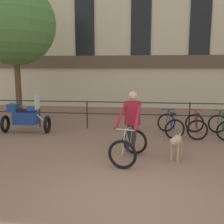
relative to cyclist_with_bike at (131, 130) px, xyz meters
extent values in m
plane|color=#7A5B4C|center=(0.07, -2.02, -0.76)|extent=(60.00, 60.00, 0.00)
cylinder|color=#232326|center=(-3.68, 3.18, -0.24)|extent=(0.05, 0.05, 1.05)
cylinder|color=#232326|center=(-1.80, 3.18, -0.24)|extent=(0.05, 0.05, 1.05)
cylinder|color=#232326|center=(0.07, 3.18, -0.24)|extent=(0.05, 0.05, 1.05)
cylinder|color=#232326|center=(1.95, 3.18, -0.24)|extent=(0.05, 0.05, 1.05)
cylinder|color=#232326|center=(0.07, 3.18, 0.26)|extent=(15.00, 0.04, 0.04)
cylinder|color=#232326|center=(0.07, 3.18, -0.19)|extent=(15.00, 0.04, 0.04)
cube|color=beige|center=(0.07, 8.98, 3.72)|extent=(18.00, 0.60, 8.96)
cube|color=brown|center=(0.07, 8.62, 1.84)|extent=(17.10, 0.12, 0.70)
cube|color=black|center=(-6.23, 8.65, 4.17)|extent=(1.10, 0.06, 5.02)
cube|color=black|center=(-3.08, 8.65, 4.17)|extent=(1.10, 0.06, 5.02)
cube|color=black|center=(0.07, 8.65, 4.17)|extent=(1.10, 0.06, 5.02)
cube|color=black|center=(3.22, 8.65, 4.17)|extent=(1.10, 0.06, 5.02)
torus|color=black|center=(-0.15, -0.67, -0.42)|extent=(0.68, 0.22, 0.68)
torus|color=black|center=(0.09, 0.40, -0.42)|extent=(0.68, 0.22, 0.68)
cylinder|color=#9E998E|center=(-0.06, -0.25, -0.19)|extent=(0.14, 0.49, 0.60)
cylinder|color=#9E998E|center=(0.02, 0.07, -0.22)|extent=(0.09, 0.23, 0.52)
cylinder|color=#9E998E|center=(-0.03, -0.16, 0.07)|extent=(0.18, 0.66, 0.10)
cylinder|color=#9E998E|center=(0.04, 0.19, -0.45)|extent=(0.12, 0.44, 0.08)
cylinder|color=#9E998E|center=(0.06, 0.28, -0.19)|extent=(0.08, 0.26, 0.47)
cylinder|color=#9E998E|center=(-0.13, -0.57, -0.16)|extent=(0.08, 0.23, 0.54)
cylinder|color=#9E998E|center=(-0.11, -0.48, 0.10)|extent=(0.48, 0.14, 0.03)
cube|color=black|center=(0.04, 0.17, 0.06)|extent=(0.17, 0.26, 0.05)
cube|color=maroon|center=(0.04, 0.17, 0.39)|extent=(0.40, 0.29, 0.60)
sphere|color=tan|center=(0.04, 0.17, 0.83)|extent=(0.22, 0.22, 0.22)
cylinder|color=maroon|center=(-0.24, -0.11, 0.37)|extent=(0.29, 0.70, 0.60)
cylinder|color=maroon|center=(0.17, -0.20, 0.37)|extent=(0.17, 0.72, 0.60)
cylinder|color=black|center=(-0.05, 0.09, -0.25)|extent=(0.15, 0.32, 0.69)
cylinder|color=black|center=(0.08, 0.05, -0.19)|extent=(0.20, 0.32, 0.58)
ellipsoid|color=tan|center=(1.15, 0.17, -0.30)|extent=(0.42, 0.64, 0.28)
cylinder|color=tan|center=(1.08, -0.05, -0.28)|extent=(0.19, 0.19, 0.17)
sphere|color=tan|center=(1.03, -0.20, -0.22)|extent=(0.18, 0.18, 0.18)
cone|color=tan|center=(1.00, -0.28, -0.24)|extent=(0.13, 0.13, 0.10)
cylinder|color=tan|center=(1.27, 0.51, -0.24)|extent=(0.11, 0.20, 0.11)
cylinder|color=tan|center=(1.02, 0.02, -0.56)|extent=(0.06, 0.06, 0.41)
cylinder|color=tan|center=(1.17, -0.03, -0.56)|extent=(0.06, 0.06, 0.41)
cylinder|color=tan|center=(1.14, 0.38, -0.56)|extent=(0.06, 0.06, 0.41)
cylinder|color=tan|center=(1.29, 0.33, -0.56)|extent=(0.06, 0.06, 0.41)
torus|color=black|center=(-3.04, 2.31, -0.45)|extent=(0.16, 0.63, 0.62)
torus|color=black|center=(-4.55, 2.21, -0.45)|extent=(0.16, 0.63, 0.62)
cube|color=navy|center=(-3.80, 2.26, -0.23)|extent=(0.86, 0.46, 0.44)
ellipsoid|color=navy|center=(-3.61, 2.27, 0.07)|extent=(0.50, 0.35, 0.24)
cube|color=black|center=(-3.90, 2.25, 0.04)|extent=(0.58, 0.34, 0.10)
cylinder|color=#B2B2B7|center=(-3.23, 2.30, -0.27)|extent=(0.43, 0.09, 0.41)
cube|color=silver|center=(-3.36, 2.29, 0.34)|extent=(0.06, 0.44, 0.50)
cube|color=navy|center=(-4.23, 2.23, 0.13)|extent=(0.34, 0.38, 0.28)
torus|color=black|center=(1.13, 3.05, -0.43)|extent=(0.66, 0.17, 0.66)
torus|color=black|center=(1.31, 2.02, -0.43)|extent=(0.66, 0.17, 0.66)
cylinder|color=navy|center=(1.20, 2.65, -0.20)|extent=(0.11, 0.46, 0.58)
cylinder|color=navy|center=(1.25, 2.34, -0.24)|extent=(0.07, 0.22, 0.51)
cylinder|color=navy|center=(1.22, 2.56, 0.05)|extent=(0.14, 0.63, 0.10)
cylinder|color=navy|center=(1.27, 2.22, -0.46)|extent=(0.10, 0.42, 0.07)
cylinder|color=navy|center=(1.29, 2.13, -0.21)|extent=(0.06, 0.25, 0.46)
cylinder|color=navy|center=(1.15, 2.96, -0.18)|extent=(0.06, 0.21, 0.52)
cylinder|color=navy|center=(1.16, 2.87, 0.08)|extent=(0.48, 0.11, 0.03)
cube|color=black|center=(1.27, 2.24, 0.03)|extent=(0.16, 0.26, 0.05)
torus|color=black|center=(2.11, 3.06, -0.43)|extent=(0.66, 0.13, 0.66)
torus|color=black|center=(2.01, 2.01, -0.43)|extent=(0.66, 0.13, 0.66)
cylinder|color=maroon|center=(2.07, 2.65, -0.20)|extent=(0.08, 0.47, 0.58)
cylinder|color=maroon|center=(2.04, 2.34, -0.24)|extent=(0.05, 0.22, 0.51)
cylinder|color=maroon|center=(2.06, 2.56, 0.05)|extent=(0.10, 0.63, 0.10)
cylinder|color=maroon|center=(2.03, 2.22, -0.46)|extent=(0.07, 0.42, 0.07)
cylinder|color=maroon|center=(2.02, 2.13, -0.21)|extent=(0.05, 0.25, 0.46)
cylinder|color=maroon|center=(2.11, 2.96, -0.18)|extent=(0.05, 0.21, 0.52)
cylinder|color=maroon|center=(2.10, 2.87, 0.08)|extent=(0.48, 0.08, 0.03)
cube|color=black|center=(2.03, 2.24, 0.03)|extent=(0.14, 0.25, 0.05)
torus|color=black|center=(2.90, 3.06, -0.43)|extent=(0.66, 0.07, 0.66)
cylinder|color=#194C2D|center=(2.90, 2.65, -0.20)|extent=(0.04, 0.47, 0.58)
cylinder|color=#194C2D|center=(2.91, 2.33, -0.24)|extent=(0.03, 0.22, 0.51)
cylinder|color=#194C2D|center=(2.90, 2.56, 0.05)|extent=(0.04, 0.63, 0.10)
cylinder|color=#194C2D|center=(2.90, 2.96, -0.18)|extent=(0.03, 0.21, 0.52)
cylinder|color=#194C2D|center=(2.90, 2.87, 0.08)|extent=(0.48, 0.03, 0.03)
cylinder|color=brown|center=(-5.30, 4.83, 0.82)|extent=(0.26, 0.26, 3.17)
sphere|color=#477A3D|center=(-5.30, 4.83, 3.39)|extent=(3.55, 3.55, 3.55)
camera|label=1|loc=(0.32, -6.33, 1.52)|focal=42.00mm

